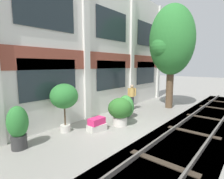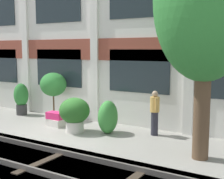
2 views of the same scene
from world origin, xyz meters
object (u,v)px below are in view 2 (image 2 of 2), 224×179
potted_plant_low_pan (53,86)px  potted_plant_glazed_jar (21,97)px  potted_plant_square_trough (56,119)px  potted_plant_stone_basin (75,113)px  resident_by_doorway (155,112)px  topiary_hedge (108,117)px  broadleaf_tree (206,4)px

potted_plant_low_pan → potted_plant_glazed_jar: bearing=-176.6°
potted_plant_square_trough → potted_plant_glazed_jar: 3.07m
potted_plant_stone_basin → potted_plant_glazed_jar: 4.30m
potted_plant_low_pan → potted_plant_stone_basin: (2.19, -1.28, -0.76)m
potted_plant_glazed_jar → resident_by_doorway: resident_by_doorway is taller
resident_by_doorway → topiary_hedge: size_ratio=1.33×
broadleaf_tree → potted_plant_low_pan: size_ratio=3.20×
potted_plant_low_pan → topiary_hedge: bearing=-13.0°
broadleaf_tree → resident_by_doorway: (-2.12, 1.58, -3.43)m
potted_plant_square_trough → potted_plant_low_pan: potted_plant_low_pan is taller
broadleaf_tree → potted_plant_square_trough: broadleaf_tree is taller
potted_plant_low_pan → topiary_hedge: 3.56m
potted_plant_low_pan → resident_by_doorway: bearing=-1.2°
topiary_hedge → resident_by_doorway: bearing=23.0°
resident_by_doorway → potted_plant_square_trough: bearing=-23.4°
potted_plant_square_trough → resident_by_doorway: 4.12m
broadleaf_tree → potted_plant_glazed_jar: 9.76m
potted_plant_stone_basin → topiary_hedge: potted_plant_stone_basin is taller
potted_plant_low_pan → potted_plant_square_trough: bearing=-45.0°
broadleaf_tree → topiary_hedge: (-3.69, 0.91, -3.69)m
potted_plant_low_pan → potted_plant_stone_basin: potted_plant_low_pan is taller
potted_plant_square_trough → broadleaf_tree: bearing=-6.8°
potted_plant_square_trough → resident_by_doorway: (3.98, 0.85, 0.60)m
broadleaf_tree → potted_plant_square_trough: (-6.10, 0.73, -4.03)m
potted_plant_stone_basin → broadleaf_tree: bearing=-4.8°
potted_plant_square_trough → potted_plant_stone_basin: (1.24, -0.33, 0.47)m
resident_by_doorway → broadleaf_tree: bearing=107.8°
potted_plant_square_trough → potted_plant_stone_basin: 1.37m
potted_plant_square_trough → potted_plant_low_pan: 1.83m
resident_by_doorway → potted_plant_low_pan: bearing=-36.7°
potted_plant_low_pan → topiary_hedge: (3.36, -0.77, -0.89)m
topiary_hedge → potted_plant_glazed_jar: bearing=172.9°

